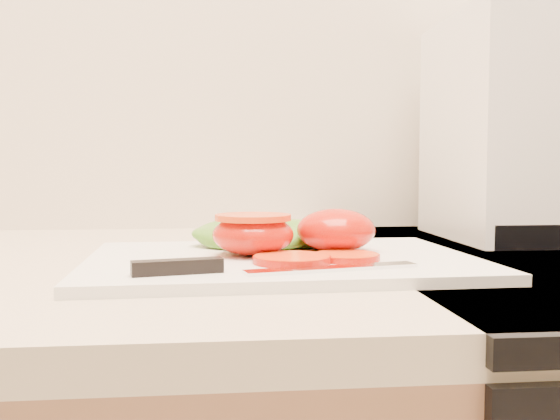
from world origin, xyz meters
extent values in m
cube|color=#C5B69A|center=(0.00, 1.68, 0.92)|extent=(3.92, 0.65, 0.03)
cube|color=white|center=(0.08, 1.61, 0.94)|extent=(0.39, 0.29, 0.01)
ellipsoid|color=red|center=(0.14, 1.64, 0.96)|extent=(0.08, 0.08, 0.05)
ellipsoid|color=red|center=(0.05, 1.62, 0.96)|extent=(0.08, 0.08, 0.04)
cylinder|color=red|center=(0.05, 1.62, 0.98)|extent=(0.08, 0.08, 0.01)
cylinder|color=#F85925|center=(0.08, 1.57, 0.94)|extent=(0.07, 0.07, 0.01)
cylinder|color=#F85925|center=(0.14, 1.58, 0.94)|extent=(0.06, 0.06, 0.01)
ellipsoid|color=#509527|center=(0.06, 1.69, 0.95)|extent=(0.15, 0.11, 0.03)
ellipsoid|color=#509527|center=(0.10, 1.70, 0.95)|extent=(0.13, 0.11, 0.02)
cube|color=silver|center=(0.11, 1.52, 0.94)|extent=(0.16, 0.05, 0.00)
cube|color=black|center=(-0.02, 1.52, 0.95)|extent=(0.08, 0.03, 0.01)
cube|color=white|center=(0.43, 1.82, 1.08)|extent=(0.20, 0.25, 0.30)
camera|label=1|loc=(0.01, 1.00, 1.03)|focal=40.00mm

